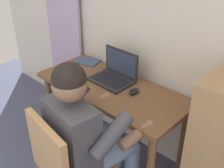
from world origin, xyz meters
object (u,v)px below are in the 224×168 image
object	(u,v)px
chair	(67,167)
desk_clock	(61,70)
desk	(111,98)
person_seated	(89,132)
laptop	(114,74)
notebook_pad	(87,61)
computer_mouse	(134,91)

from	to	relation	value
chair	desk_clock	xyz separation A→B (m)	(-0.70, 0.52, 0.25)
desk	person_seated	world-z (taller)	person_seated
chair	laptop	size ratio (longest dim) A/B	2.56
chair	laptop	distance (m)	0.83
laptop	notebook_pad	bearing A→B (deg)	169.40
chair	person_seated	xyz separation A→B (m)	(0.02, 0.18, 0.18)
chair	desk_clock	distance (m)	0.90
person_seated	notebook_pad	size ratio (longest dim) A/B	5.68
person_seated	computer_mouse	size ratio (longest dim) A/B	11.94
desk	laptop	world-z (taller)	laptop
laptop	person_seated	bearing A→B (deg)	-62.24
desk	computer_mouse	xyz separation A→B (m)	(0.20, 0.04, 0.13)
desk	computer_mouse	bearing A→B (deg)	10.77
computer_mouse	desk_clock	bearing A→B (deg)	-170.82
computer_mouse	desk_clock	world-z (taller)	computer_mouse
desk	chair	xyz separation A→B (m)	(0.21, -0.64, -0.12)
chair	notebook_pad	world-z (taller)	chair
desk_clock	notebook_pad	world-z (taller)	desk_clock
chair	computer_mouse	world-z (taller)	chair
chair	notebook_pad	bearing A→B (deg)	129.98
notebook_pad	laptop	bearing A→B (deg)	-25.32
computer_mouse	notebook_pad	size ratio (longest dim) A/B	0.48
desk	laptop	distance (m)	0.20
person_seated	desk_clock	xyz separation A→B (m)	(-0.72, 0.34, 0.07)
desk_clock	desk	bearing A→B (deg)	13.83
person_seated	notebook_pad	bearing A→B (deg)	138.15
person_seated	desk_clock	bearing A→B (deg)	154.80
chair	desk_clock	world-z (taller)	chair
desk	laptop	bearing A→B (deg)	120.12
desk	laptop	xyz separation A→B (m)	(-0.05, 0.09, 0.17)
laptop	notebook_pad	xyz separation A→B (m)	(-0.41, 0.08, -0.05)
desk	notebook_pad	distance (m)	0.51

